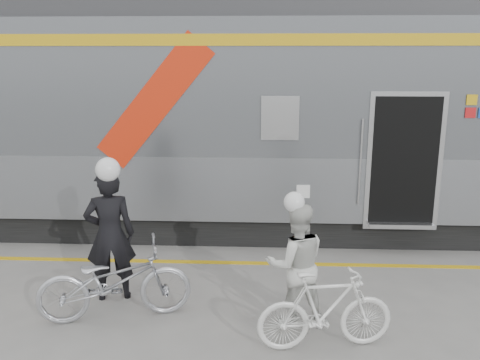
# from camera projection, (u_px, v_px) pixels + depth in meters

# --- Properties ---
(ground) EXTENTS (90.00, 90.00, 0.00)m
(ground) POSITION_uv_depth(u_px,v_px,m) (260.00, 336.00, 5.98)
(ground) COLOR slate
(ground) RESTS_ON ground
(train) EXTENTS (24.00, 3.17, 4.10)m
(train) POSITION_uv_depth(u_px,v_px,m) (267.00, 119.00, 9.55)
(train) COLOR black
(train) RESTS_ON ground
(safety_strip) EXTENTS (24.00, 0.12, 0.01)m
(safety_strip) POSITION_uv_depth(u_px,v_px,m) (261.00, 263.00, 8.07)
(safety_strip) COLOR gold
(safety_strip) RESTS_ON ground
(man) EXTENTS (0.74, 0.58, 1.79)m
(man) POSITION_uv_depth(u_px,v_px,m) (110.00, 235.00, 6.73)
(man) COLOR black
(man) RESTS_ON ground
(bicycle_left) EXTENTS (1.99, 1.12, 0.99)m
(bicycle_left) POSITION_uv_depth(u_px,v_px,m) (115.00, 281.00, 6.29)
(bicycle_left) COLOR #B0B2B8
(bicycle_left) RESTS_ON ground
(woman) EXTENTS (0.83, 0.70, 1.53)m
(woman) POSITION_uv_depth(u_px,v_px,m) (296.00, 264.00, 6.12)
(woman) COLOR silver
(woman) RESTS_ON ground
(bicycle_right) EXTENTS (1.60, 0.69, 0.93)m
(bicycle_right) POSITION_uv_depth(u_px,v_px,m) (325.00, 310.00, 5.64)
(bicycle_right) COLOR silver
(bicycle_right) RESTS_ON ground
(helmet_man) EXTENTS (0.31, 0.31, 0.31)m
(helmet_man) POSITION_uv_depth(u_px,v_px,m) (105.00, 157.00, 6.48)
(helmet_man) COLOR white
(helmet_man) RESTS_ON man
(helmet_woman) EXTENTS (0.25, 0.25, 0.25)m
(helmet_woman) POSITION_uv_depth(u_px,v_px,m) (298.00, 193.00, 5.90)
(helmet_woman) COLOR white
(helmet_woman) RESTS_ON woman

